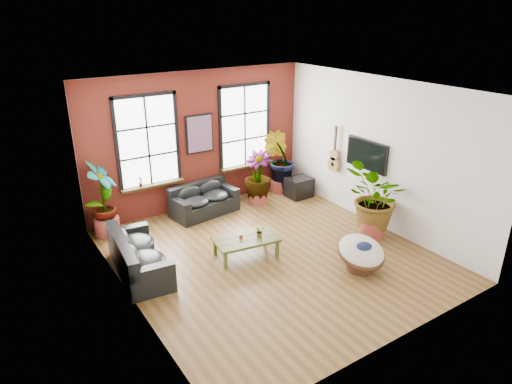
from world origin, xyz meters
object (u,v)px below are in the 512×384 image
coffee_table (246,240)px  papasan_chair (361,253)px  sofa_left (137,257)px  sofa_back (203,200)px

coffee_table → papasan_chair: 2.36m
papasan_chair → sofa_left: bearing=156.2°
sofa_back → papasan_chair: sofa_back is taller
sofa_left → papasan_chair: size_ratio=1.92×
sofa_back → papasan_chair: size_ratio=1.63×
coffee_table → papasan_chair: bearing=-37.9°
sofa_left → papasan_chair: bearing=-116.2°
sofa_left → papasan_chair: sofa_left is taller
sofa_back → papasan_chair: (1.38, -4.15, 0.02)m
sofa_back → papasan_chair: bearing=-79.3°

